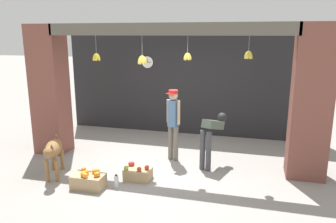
{
  "coord_description": "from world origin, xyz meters",
  "views": [
    {
      "loc": [
        1.71,
        -6.15,
        2.71
      ],
      "look_at": [
        0.0,
        0.37,
        1.11
      ],
      "focal_mm": 35.0,
      "sensor_mm": 36.0,
      "label": 1
    }
  ],
  "objects": [
    {
      "name": "worker_stooping",
      "position": [
        0.95,
        0.3,
        0.72
      ],
      "size": [
        0.47,
        0.79,
        1.07
      ],
      "rotation": [
        0.0,
        0.0,
        -0.39
      ],
      "color": "#424247",
      "rests_on": "ground_plane"
    },
    {
      "name": "water_bottle",
      "position": [
        -0.57,
        -1.12,
        0.12
      ],
      "size": [
        0.08,
        0.08,
        0.25
      ],
      "color": "silver",
      "rests_on": "ground_plane"
    },
    {
      "name": "dog",
      "position": [
        -1.93,
        -0.98,
        0.54
      ],
      "size": [
        0.57,
        1.03,
        0.78
      ],
      "rotation": [
        0.0,
        0.0,
        -1.18
      ],
      "color": "olive",
      "rests_on": "ground_plane"
    },
    {
      "name": "wall_clock",
      "position": [
        -1.12,
        2.44,
        1.96
      ],
      "size": [
        0.34,
        0.03,
        0.34
      ],
      "color": "black"
    },
    {
      "name": "ground_plane",
      "position": [
        0.0,
        0.0,
        0.0
      ],
      "size": [
        60.0,
        60.0,
        0.0
      ],
      "primitive_type": "plane",
      "color": "gray"
    },
    {
      "name": "shop_pillar_right",
      "position": [
        2.77,
        0.3,
        1.46
      ],
      "size": [
        0.7,
        0.6,
        2.92
      ],
      "primitive_type": "cube",
      "color": "brown",
      "rests_on": "ground_plane"
    },
    {
      "name": "shopkeeper",
      "position": [
        0.09,
        0.46,
        0.91
      ],
      "size": [
        0.32,
        0.29,
        1.56
      ],
      "rotation": [
        0.0,
        0.0,
        2.76
      ],
      "color": "#6B665B",
      "rests_on": "ground_plane"
    },
    {
      "name": "storefront_awning",
      "position": [
        -0.0,
        0.12,
        2.77
      ],
      "size": [
        4.95,
        0.27,
        0.82
      ],
      "color": "#5B564C"
    },
    {
      "name": "shop_pillar_left",
      "position": [
        -2.77,
        0.3,
        1.46
      ],
      "size": [
        0.7,
        0.6,
        2.92
      ],
      "primitive_type": "cube",
      "color": "brown",
      "rests_on": "ground_plane"
    },
    {
      "name": "fruit_crate_apples",
      "position": [
        -0.32,
        -0.68,
        0.12
      ],
      "size": [
        0.5,
        0.35,
        0.3
      ],
      "color": "tan",
      "rests_on": "ground_plane"
    },
    {
      "name": "fruit_crate_oranges",
      "position": [
        -1.06,
        -1.25,
        0.15
      ],
      "size": [
        0.58,
        0.34,
        0.33
      ],
      "color": "tan",
      "rests_on": "ground_plane"
    },
    {
      "name": "shop_back_wall",
      "position": [
        0.0,
        2.51,
        1.46
      ],
      "size": [
        6.85,
        0.12,
        2.92
      ],
      "primitive_type": "cube",
      "color": "#232326",
      "rests_on": "ground_plane"
    }
  ]
}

